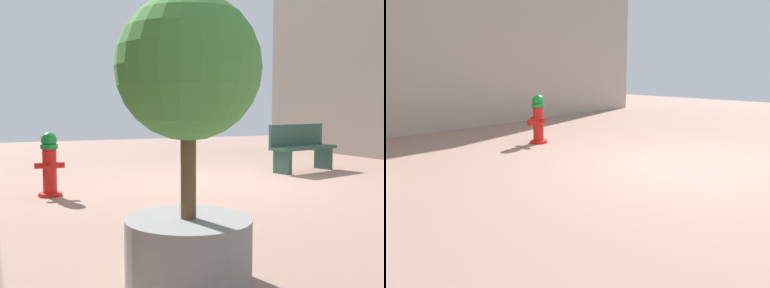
{
  "view_description": "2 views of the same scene",
  "coord_description": "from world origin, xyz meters",
  "views": [
    {
      "loc": [
        3.58,
        6.78,
        1.24
      ],
      "look_at": [
        0.82,
        0.66,
        0.73
      ],
      "focal_mm": 42.22,
      "sensor_mm": 36.0,
      "label": 1
    },
    {
      "loc": [
        -2.86,
        5.16,
        1.47
      ],
      "look_at": [
        0.88,
        1.07,
        0.37
      ],
      "focal_mm": 37.63,
      "sensor_mm": 36.0,
      "label": 2
    }
  ],
  "objects": [
    {
      "name": "ground_plane",
      "position": [
        0.0,
        0.0,
        0.0
      ],
      "size": [
        23.4,
        23.4,
        0.0
      ],
      "primitive_type": "plane",
      "color": "#9E7A6B"
    },
    {
      "name": "fire_hydrant",
      "position": [
        2.8,
        0.09,
        0.46
      ],
      "size": [
        0.42,
        0.4,
        0.92
      ],
      "color": "red",
      "rests_on": "ground_plane"
    }
  ]
}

